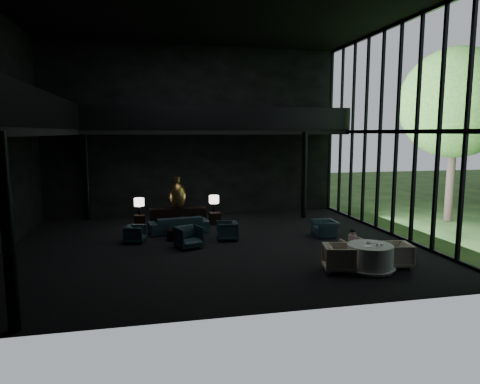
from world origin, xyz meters
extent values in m
cube|color=black|center=(0.00, 0.00, 0.00)|extent=(14.00, 12.00, 0.02)
cube|color=black|center=(0.00, 0.00, 8.00)|extent=(14.00, 12.00, 0.02)
cube|color=black|center=(0.00, 6.00, 4.00)|extent=(14.00, 0.04, 8.00)
cube|color=black|center=(0.00, -6.00, 4.00)|extent=(14.00, 0.04, 8.00)
cube|color=black|center=(-6.00, 0.00, 4.00)|extent=(2.00, 12.00, 0.25)
cube|color=black|center=(1.00, 5.00, 4.00)|extent=(12.00, 2.00, 0.25)
cube|color=black|center=(-5.00, 0.00, 4.60)|extent=(0.06, 12.00, 1.00)
cube|color=black|center=(1.00, 4.00, 4.60)|extent=(12.00, 0.06, 1.00)
cylinder|color=black|center=(-5.00, -5.70, 2.00)|extent=(0.24, 0.24, 4.00)
cylinder|color=black|center=(-5.00, 5.70, 2.00)|extent=(0.24, 0.24, 4.00)
cylinder|color=black|center=(4.80, 4.00, 2.00)|extent=(0.24, 0.24, 4.00)
cylinder|color=#382D23|center=(11.00, 2.00, 2.45)|extent=(0.36, 0.36, 4.90)
sphere|color=#2B5E21|center=(11.00, 2.00, 5.25)|extent=(4.80, 4.80, 4.80)
cube|color=black|center=(-1.08, 3.53, 0.38)|extent=(2.38, 0.54, 0.76)
ellipsoid|color=olive|center=(-1.08, 3.50, 1.32)|extent=(0.72, 0.72, 1.12)
cylinder|color=olive|center=(-1.08, 3.50, 1.99)|extent=(0.25, 0.25, 0.23)
cube|color=black|center=(-2.68, 3.61, 0.26)|extent=(0.47, 0.47, 0.52)
cylinder|color=black|center=(-2.68, 3.67, 0.70)|extent=(0.13, 0.13, 0.37)
cylinder|color=white|center=(-2.68, 3.67, 1.05)|extent=(0.42, 0.42, 0.33)
cube|color=black|center=(0.52, 3.45, 0.26)|extent=(0.47, 0.47, 0.51)
cylinder|color=black|center=(0.52, 3.70, 0.70)|extent=(0.13, 0.13, 0.37)
cylinder|color=white|center=(0.52, 3.70, 1.06)|extent=(0.43, 0.43, 0.34)
imported|color=#1E323F|center=(-1.14, 2.17, 0.50)|extent=(2.65, 1.09, 1.01)
imported|color=#18313E|center=(-2.80, 0.94, 0.32)|extent=(0.71, 0.74, 0.64)
imported|color=black|center=(0.54, 0.62, 0.37)|extent=(0.74, 0.78, 0.75)
imported|color=#102830|center=(-0.97, -0.19, 0.45)|extent=(1.11, 1.08, 0.90)
imported|color=#15313A|center=(4.31, 0.37, 0.37)|extent=(0.57, 0.85, 0.73)
cube|color=black|center=(-1.14, 1.16, 0.20)|extent=(1.03, 1.03, 0.39)
cylinder|color=white|center=(3.94, -3.69, 0.38)|extent=(1.31, 1.31, 0.75)
cone|color=white|center=(3.94, -3.69, 0.05)|extent=(1.48, 1.48, 0.10)
imported|color=#CEAC8F|center=(3.92, -2.80, 0.36)|extent=(0.71, 0.67, 0.72)
imported|color=beige|center=(4.87, -3.60, 0.42)|extent=(0.90, 0.94, 0.83)
imported|color=beige|center=(3.01, -3.63, 0.48)|extent=(1.07, 1.12, 0.97)
cylinder|color=#F3BEC6|center=(3.89, -2.69, 0.63)|extent=(0.25, 0.25, 0.36)
sphere|color=#D8A884|center=(3.89, -2.69, 0.90)|extent=(0.18, 0.18, 0.18)
ellipsoid|color=black|center=(3.89, -2.69, 0.93)|extent=(0.19, 0.19, 0.13)
cylinder|color=white|center=(3.77, -3.85, 0.76)|extent=(0.32, 0.32, 0.02)
cylinder|color=white|center=(4.12, -3.52, 0.76)|extent=(0.29, 0.29, 0.02)
cylinder|color=white|center=(4.21, -3.83, 0.76)|extent=(0.14, 0.14, 0.01)
cylinder|color=white|center=(4.22, -3.83, 0.79)|extent=(0.10, 0.10, 0.06)
ellipsoid|color=white|center=(3.96, -3.58, 0.79)|extent=(0.15, 0.15, 0.07)
cylinder|color=#99999E|center=(4.06, -3.87, 0.79)|extent=(0.07, 0.07, 0.07)
camera|label=1|loc=(-2.29, -14.63, 3.97)|focal=32.00mm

